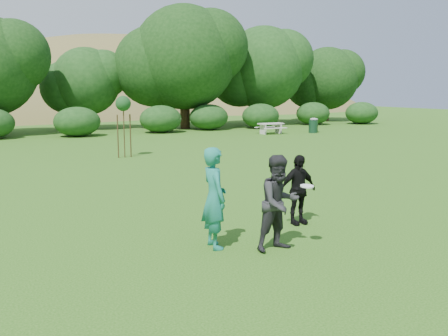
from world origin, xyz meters
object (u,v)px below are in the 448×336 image
object	(u,v)px
sapling	(123,105)
player_grey	(279,203)
trash_can_near	(313,127)
trash_can_lidded	(314,125)
player_teal	(214,198)
player_black	(298,190)
picnic_table	(271,127)

from	to	relation	value
sapling	player_grey	bearing A→B (deg)	-95.35
trash_can_near	trash_can_lidded	world-z (taller)	trash_can_lidded
player_teal	trash_can_lidded	size ratio (longest dim) A/B	1.95
player_teal	player_black	world-z (taller)	player_teal
sapling	trash_can_lidded	size ratio (longest dim) A/B	2.71
player_grey	sapling	xyz separation A→B (m)	(1.36, 14.55, 1.46)
player_teal	trash_can_lidded	distance (m)	27.55
trash_can_near	trash_can_lidded	distance (m)	0.52
trash_can_lidded	sapling	bearing A→B (deg)	-158.27
picnic_table	player_grey	bearing A→B (deg)	-123.36
player_grey	trash_can_lidded	xyz separation A→B (m)	(17.60, 21.02, -0.42)
picnic_table	trash_can_lidded	bearing A→B (deg)	-6.77
player_teal	trash_can_near	xyz separation A→B (m)	(18.29, 19.91, -0.58)
player_grey	trash_can_near	distance (m)	26.91
player_teal	trash_can_lidded	xyz separation A→B (m)	(18.65, 20.27, -0.48)
trash_can_near	player_grey	bearing A→B (deg)	-129.83
player_grey	player_black	size ratio (longest dim) A/B	1.15
player_grey	picnic_table	world-z (taller)	player_grey
sapling	picnic_table	size ratio (longest dim) A/B	1.58
player_black	trash_can_near	xyz separation A→B (m)	(15.75, 19.28, -0.38)
sapling	trash_can_lidded	xyz separation A→B (m)	(16.23, 6.47, -1.88)
picnic_table	sapling	bearing A→B (deg)	-151.64
player_teal	player_black	distance (m)	2.63
picnic_table	player_black	bearing A→B (deg)	-122.20
player_grey	player_black	world-z (taller)	player_grey
picnic_table	trash_can_near	bearing A→B (deg)	-13.86
player_grey	trash_can_near	world-z (taller)	player_grey
player_grey	player_black	xyz separation A→B (m)	(1.49, 1.38, -0.13)
trash_can_near	picnic_table	bearing A→B (deg)	166.14
player_teal	sapling	xyz separation A→B (m)	(2.42, 13.80, 1.39)
trash_can_near	sapling	bearing A→B (deg)	-158.94
player_teal	trash_can_near	world-z (taller)	player_teal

